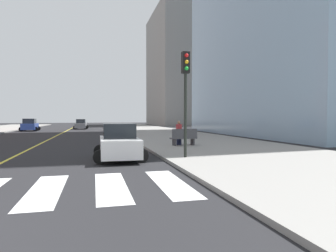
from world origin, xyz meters
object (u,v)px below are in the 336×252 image
at_px(park_bench, 184,137).
at_px(pedestrian_waiting_east, 179,132).
at_px(car_white_second, 119,143).
at_px(car_gray_third, 81,124).
at_px(car_blue_nearest, 30,125).
at_px(fire_hydrant, 134,132).
at_px(traffic_light_near_corner, 186,84).

height_order(park_bench, pedestrian_waiting_east, pedestrian_waiting_east).
bearing_deg(car_white_second, car_gray_third, -84.35).
xyz_separation_m(car_blue_nearest, pedestrian_waiting_east, (14.87, -27.78, 0.19)).
distance_m(car_white_second, car_gray_third, 38.40).
xyz_separation_m(car_blue_nearest, park_bench, (15.09, -28.20, -0.17)).
relative_size(car_white_second, fire_hydrant, 4.39).
height_order(car_white_second, traffic_light_near_corner, traffic_light_near_corner).
distance_m(traffic_light_near_corner, park_bench, 6.55).
height_order(traffic_light_near_corner, fire_hydrant, traffic_light_near_corner).
distance_m(car_blue_nearest, car_gray_third, 8.93).
bearing_deg(car_gray_third, park_bench, 105.97).
bearing_deg(car_gray_third, pedestrian_waiting_east, 105.77).
xyz_separation_m(pedestrian_waiting_east, fire_hydrant, (-1.81, 9.68, -0.47)).
bearing_deg(pedestrian_waiting_east, fire_hydrant, -64.76).
xyz_separation_m(car_gray_third, park_bench, (8.05, -33.70, -0.12)).
height_order(car_white_second, fire_hydrant, car_white_second).
distance_m(car_white_second, park_bench, 6.55).
height_order(traffic_light_near_corner, pedestrian_waiting_east, traffic_light_near_corner).
height_order(pedestrian_waiting_east, fire_hydrant, pedestrian_waiting_east).
relative_size(car_blue_nearest, car_gray_third, 1.07).
xyz_separation_m(car_white_second, park_bench, (4.69, 4.56, -0.12)).
relative_size(car_white_second, car_gray_third, 1.00).
relative_size(pedestrian_waiting_east, fire_hydrant, 1.84).
bearing_deg(park_bench, pedestrian_waiting_east, 22.74).
bearing_deg(car_white_second, fire_hydrant, -99.65).
xyz_separation_m(car_white_second, traffic_light_near_corner, (3.02, -1.05, 2.82)).
bearing_deg(traffic_light_near_corner, fire_hydrant, -88.69).
bearing_deg(pedestrian_waiting_east, traffic_light_near_corner, 91.15).
distance_m(car_white_second, fire_hydrant, 14.90).
bearing_deg(fire_hydrant, park_bench, -78.63).
height_order(car_gray_third, park_bench, car_gray_third).
bearing_deg(car_gray_third, traffic_light_near_corner, 101.75).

